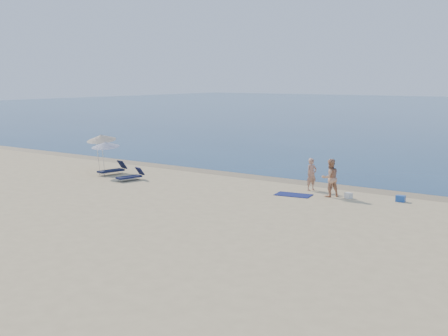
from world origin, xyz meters
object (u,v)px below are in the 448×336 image
object	(u,v)px
person_left	(312,174)
person_right	(330,178)
blue_cooler	(401,199)
umbrella_near	(105,145)

from	to	relation	value
person_left	person_right	world-z (taller)	person_right
person_right	blue_cooler	distance (m)	3.56
person_right	umbrella_near	distance (m)	14.19
person_left	person_right	size ratio (longest dim) A/B	0.90
person_left	umbrella_near	size ratio (longest dim) A/B	0.78
umbrella_near	blue_cooler	bearing A→B (deg)	-4.70
person_right	blue_cooler	size ratio (longest dim) A/B	4.47
person_left	umbrella_near	bearing A→B (deg)	127.97
person_left	blue_cooler	world-z (taller)	person_left
person_right	blue_cooler	bearing A→B (deg)	141.47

